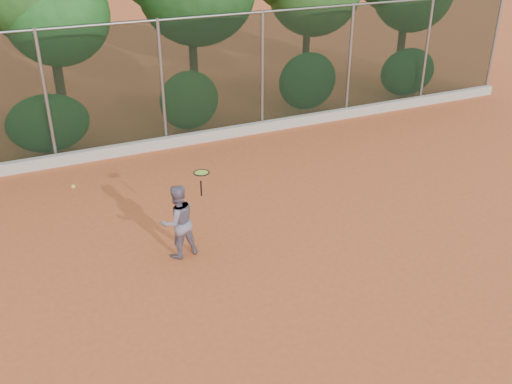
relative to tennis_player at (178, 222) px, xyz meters
name	(u,v)px	position (x,y,z in m)	size (l,w,h in m)	color
ground	(279,274)	(1.44, -1.41, -0.74)	(80.00, 80.00, 0.00)	#CB5E30
concrete_curb	(168,142)	(1.44, 5.41, -0.59)	(24.00, 0.20, 0.30)	beige
tennis_player	(178,222)	(0.00, 0.00, 0.00)	(0.72, 0.56, 1.48)	slate
chainlink_fence	(162,81)	(1.44, 5.59, 1.12)	(24.09, 0.09, 3.50)	black
tennis_racket	(201,175)	(0.49, -0.06, 0.91)	(0.37, 0.37, 0.52)	black
tennis_ball_in_flight	(73,187)	(-1.75, 0.20, 1.01)	(0.07, 0.07, 0.07)	#CCE434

